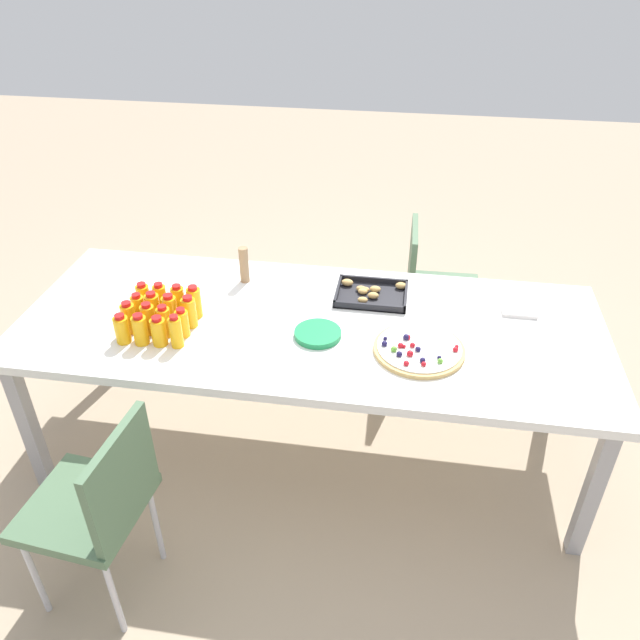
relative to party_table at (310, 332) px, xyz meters
The scene contains 25 objects.
ground_plane 0.69m from the party_table, ahead, with size 12.00×12.00×0.00m, color tan.
party_table is the anchor object (origin of this frame).
chair_far_right 1.00m from the party_table, 57.07° to the left, with size 0.41×0.41×0.83m.
chair_near_left 1.08m from the party_table, 124.68° to the right, with size 0.44×0.44×0.83m.
juice_bottle_0 0.78m from the party_table, 160.38° to the right, with size 0.06×0.06×0.13m.
juice_bottle_1 0.71m from the party_table, 158.47° to the right, with size 0.06×0.06×0.14m.
juice_bottle_2 0.64m from the party_table, 156.34° to the right, with size 0.06×0.06×0.13m.
juice_bottle_3 0.58m from the party_table, 153.19° to the right, with size 0.05×0.05×0.15m.
juice_bottle_4 0.77m from the party_table, 165.80° to the right, with size 0.06×0.06×0.14m.
juice_bottle_5 0.68m from the party_table, 164.38° to the right, with size 0.06×0.06×0.14m.
juice_bottle_6 0.62m from the party_table, 162.01° to the right, with size 0.06×0.06×0.14m.
juice_bottle_7 0.55m from the party_table, 160.35° to the right, with size 0.05×0.05×0.13m.
juice_bottle_8 0.74m from the party_table, behind, with size 0.06×0.06×0.14m.
juice_bottle_9 0.68m from the party_table, behind, with size 0.06×0.06×0.15m.
juice_bottle_10 0.60m from the party_table, 169.11° to the right, with size 0.06×0.06×0.15m.
juice_bottle_11 0.52m from the party_table, 168.03° to the right, with size 0.06×0.06×0.15m.
juice_bottle_12 0.74m from the party_table, behind, with size 0.06×0.06×0.15m.
juice_bottle_13 0.67m from the party_table, behind, with size 0.06×0.06×0.15m.
juice_bottle_14 0.59m from the party_table, behind, with size 0.06×0.06×0.15m.
juice_bottle_15 0.52m from the party_table, behind, with size 0.06×0.06×0.15m.
fruit_pizza 0.49m from the party_table, 16.95° to the right, with size 0.37×0.37×0.05m.
snack_tray 0.36m from the party_table, 46.66° to the left, with size 0.32×0.25×0.04m.
plate_stack 0.13m from the party_table, 63.28° to the right, with size 0.20×0.20×0.02m.
napkin_stack 0.93m from the party_table, 15.15° to the left, with size 0.15×0.15×0.02m, color white.
cardboard_tube 0.49m from the party_table, 140.90° to the left, with size 0.04×0.04×0.18m, color #9E7A56.
Camera 1 is at (0.39, -2.20, 2.25)m, focal length 35.06 mm.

